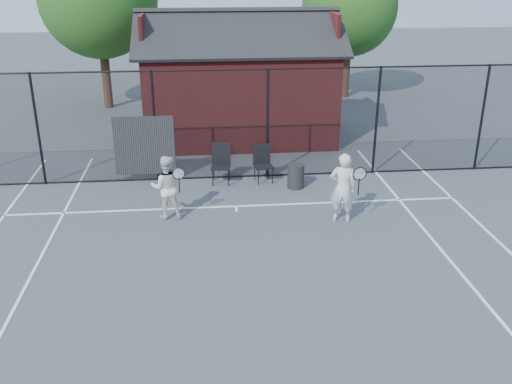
{
  "coord_description": "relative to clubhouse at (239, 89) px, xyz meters",
  "views": [
    {
      "loc": [
        -0.74,
        -9.74,
        5.62
      ],
      "look_at": [
        0.32,
        1.21,
        1.1
      ],
      "focal_mm": 40.0,
      "sensor_mm": 36.0,
      "label": 1
    }
  ],
  "objects": [
    {
      "name": "chair_left",
      "position": [
        0.35,
        -4.4,
        -1.12
      ],
      "size": [
        0.54,
        0.56,
        0.98
      ],
      "primitive_type": "cube",
      "rotation": [
        0.0,
        0.0,
        0.16
      ],
      "color": "black",
      "rests_on": "ground"
    },
    {
      "name": "player_back",
      "position": [
        -2.11,
        -6.45,
        -0.85
      ],
      "size": [
        0.81,
        0.6,
        1.5
      ],
      "color": "silver",
      "rests_on": "ground"
    },
    {
      "name": "chair_right",
      "position": [
        -0.79,
        -4.4,
        -1.08
      ],
      "size": [
        0.55,
        0.57,
        1.05
      ],
      "primitive_type": "cube",
      "rotation": [
        0.0,
        0.0,
        -0.1
      ],
      "color": "black",
      "rests_on": "ground"
    },
    {
      "name": "ground",
      "position": [
        -0.5,
        -9.0,
        -1.61
      ],
      "size": [
        80.0,
        80.0,
        0.0
      ],
      "primitive_type": "plane",
      "color": "#41444A",
      "rests_on": "ground"
    },
    {
      "name": "player_front",
      "position": [
        1.87,
        -7.03,
        -0.79
      ],
      "size": [
        0.77,
        0.61,
        1.63
      ],
      "color": "silver",
      "rests_on": "ground"
    },
    {
      "name": "waste_bin",
      "position": [
        1.15,
        -4.9,
        -1.28
      ],
      "size": [
        0.51,
        0.51,
        0.64
      ],
      "primitive_type": "cylinder",
      "rotation": [
        0.0,
        0.0,
        0.16
      ],
      "color": "#272727",
      "rests_on": "ground"
    },
    {
      "name": "tree_right",
      "position": [
        5.0,
        5.5,
        2.1
      ],
      "size": [
        3.97,
        3.97,
        5.7
      ],
      "color": "#301E13",
      "rests_on": "ground"
    },
    {
      "name": "fence",
      "position": [
        -0.8,
        -4.0,
        -0.16
      ],
      "size": [
        22.04,
        3.0,
        3.0
      ],
      "color": "black",
      "rests_on": "ground"
    },
    {
      "name": "clubhouse",
      "position": [
        0.0,
        0.0,
        0.0
      ],
      "size": [
        6.5,
        4.36,
        4.19
      ],
      "color": "maroon",
      "rests_on": "ground"
    },
    {
      "name": "court_lines",
      "position": [
        -0.5,
        -10.32,
        -1.6
      ],
      "size": [
        11.02,
        18.0,
        0.01
      ],
      "color": "white",
      "rests_on": "ground"
    }
  ]
}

